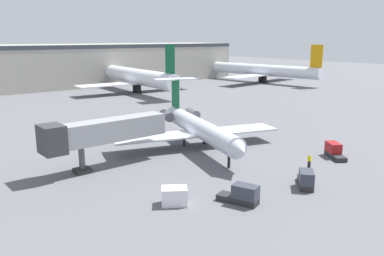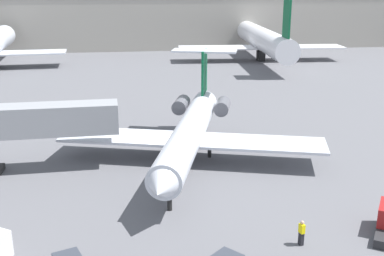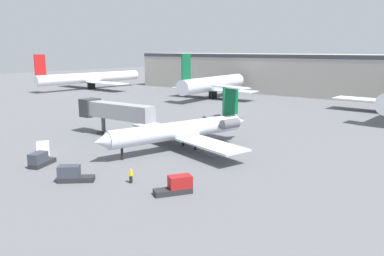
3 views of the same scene
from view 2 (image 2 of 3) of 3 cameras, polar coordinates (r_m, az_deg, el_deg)
name	(u,v)px [view 2 (image 2 of 3)]	position (r m, az deg, el deg)	size (l,w,h in m)	color
ground_plane	(161,161)	(44.66, -3.75, -3.97)	(400.00, 400.00, 0.10)	#5B5B60
regional_jet	(191,129)	(43.67, -0.12, -0.14)	(24.65, 26.35, 8.97)	silver
jet_bridge	(14,122)	(43.57, -20.45, 0.67)	(15.67, 3.56, 6.16)	gray
ground_crew_marshaller	(302,233)	(31.54, 12.92, -12.06)	(0.35, 0.45, 1.69)	black
terminal_building	(138,19)	(127.04, -6.51, 12.79)	(151.50, 25.61, 13.19)	#9E998E
parked_airliner_centre	(262,39)	(101.21, 8.30, 10.44)	(34.45, 40.86, 13.80)	white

